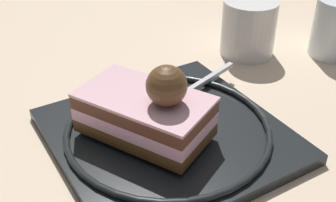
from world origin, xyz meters
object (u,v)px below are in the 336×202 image
dessert_plate (168,133)px  fork (198,85)px  cake_slice (147,111)px  drink_glass_far (248,30)px

dessert_plate → fork: size_ratio=2.07×
dessert_plate → fork: 0.08m
fork → cake_slice: bearing=106.0°
dessert_plate → fork: fork is taller
fork → drink_glass_far: (0.04, -0.14, 0.01)m
drink_glass_far → fork: bearing=106.5°
drink_glass_far → cake_slice: bearing=106.3°
cake_slice → dessert_plate: bearing=-100.8°
dessert_plate → drink_glass_far: drink_glass_far is taller
fork → drink_glass_far: drink_glass_far is taller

